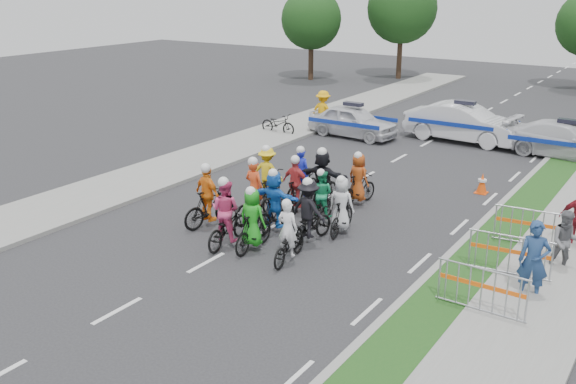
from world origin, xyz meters
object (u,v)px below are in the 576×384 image
Objects in this scene: rider_7 at (342,211)px; spectator_0 at (534,261)px; rider_0 at (288,241)px; rider_2 at (226,220)px; police_car_2 at (567,141)px; rider_1 at (253,225)px; rider_11 at (323,183)px; barrier_0 at (481,292)px; police_car_0 at (353,121)px; rider_3 at (209,202)px; rider_6 at (255,199)px; spectator_1 at (566,242)px; barrier_1 at (509,257)px; rider_9 at (296,191)px; tree_3 at (402,8)px; parked_bike at (278,124)px; rider_4 at (309,217)px; barrier_2 at (531,229)px; rider_5 at (275,205)px; rider_12 at (302,182)px; tree_0 at (311,19)px; rider_13 at (358,184)px; marshal_hiviz at (323,111)px; police_car_1 at (463,123)px; cone_0 at (482,183)px; rider_8 at (322,202)px; rider_10 at (268,179)px.

rider_7 is 5.59m from spectator_0.
rider_2 reaches higher than rider_0.
rider_1 is at bearing 166.98° from police_car_2.
barrier_0 is at bearing 144.97° from rider_11.
rider_3 is at bearing -168.05° from police_car_0.
rider_6 reaches higher than spectator_1.
barrier_1 is (0.00, 2.18, 0.00)m from barrier_0.
tree_3 reaches higher than rider_9.
parked_bike is at bearing -82.53° from tree_3.
rider_6 is 11.19m from parked_bike.
police_car_0 is (-4.84, 11.69, -0.02)m from rider_4.
rider_9 is 6.87m from barrier_2.
rider_2 is 1.64m from rider_5.
rider_12 is 7.58m from barrier_1.
tree_0 is at bearing 28.42° from parked_bike.
rider_0 is at bearing -157.08° from barrier_1.
rider_6 is at bearing 63.52° from rider_9.
rider_13 is at bearing -123.88° from rider_9.
tree_0 is at bearing -56.81° from rider_9.
tree_0 reaches higher than rider_4.
marshal_hiviz reaches higher than parked_bike.
rider_5 is 0.95× the size of barrier_2.
cone_0 is at bearing -153.01° from police_car_1.
parked_bike is (-14.22, 8.33, -0.32)m from spectator_1.
rider_2 is at bearing 164.35° from police_car_2.
rider_2 is 4.29m from rider_12.
rider_0 is at bearing 179.24° from barrier_0.
rider_3 is 9.64m from spectator_1.
rider_3 reaches higher than rider_8.
rider_8 is (-0.73, 2.91, 0.05)m from rider_0.
rider_2 reaches higher than rider_13.
rider_6 reaches higher than rider_1.
rider_8 is 28.37m from tree_0.
rider_12 is 0.38× the size of police_car_2.
rider_10 is at bearing -63.30° from rider_1.
rider_11 is at bearing -79.44° from rider_0.
tree_3 is (-8.92, 27.58, 4.17)m from rider_9.
rider_13 is at bearing -91.40° from rider_0.
barrier_0 is (5.21, -1.41, -0.17)m from rider_4.
rider_6 reaches higher than rider_0.
rider_2 reaches higher than police_car_2.
rider_9 is 0.93× the size of barrier_2.
rider_3 reaches higher than rider_4.
rider_7 is at bearing -123.85° from rider_1.
rider_11 is at bearing -135.88° from parked_bike.
barrier_0 is (4.78, -2.48, -0.13)m from rider_7.
spectator_0 is at bearing -120.88° from spectator_1.
rider_0 is 0.91× the size of marshal_hiviz.
rider_12 reaches higher than barrier_0.
rider_4 is at bearing -88.32° from rider_0.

